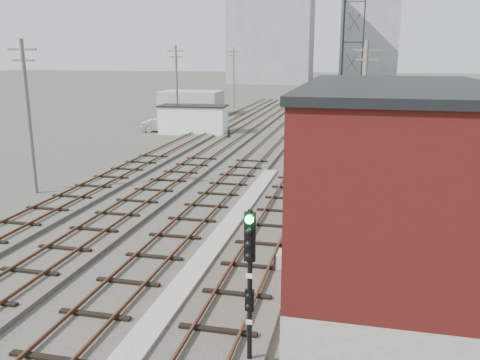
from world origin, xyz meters
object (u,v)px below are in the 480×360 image
(switch_stand, at_px, (229,134))
(car_silver, at_px, (161,125))
(car_red, at_px, (185,121))
(signal_mast, at_px, (250,275))
(site_trailer, at_px, (193,119))
(car_grey, at_px, (187,114))

(switch_stand, distance_m, car_silver, 8.87)
(car_red, bearing_deg, car_silver, 168.48)
(signal_mast, height_order, site_trailer, signal_mast)
(site_trailer, distance_m, car_red, 5.19)
(car_grey, bearing_deg, car_silver, -177.26)
(signal_mast, xyz_separation_m, car_red, (-16.66, 42.92, -1.97))
(car_silver, bearing_deg, switch_stand, -129.95)
(signal_mast, bearing_deg, car_red, 111.21)
(site_trailer, height_order, car_red, site_trailer)
(car_silver, xyz_separation_m, car_grey, (-0.76, 10.74, -0.08))
(car_silver, bearing_deg, site_trailer, -115.25)
(signal_mast, distance_m, car_grey, 53.04)
(signal_mast, bearing_deg, switch_stand, 105.21)
(car_red, xyz_separation_m, car_grey, (-2.05, 6.67, -0.03))
(signal_mast, xyz_separation_m, switch_stand, (-9.69, 35.63, -2.08))
(car_grey, bearing_deg, signal_mast, -160.61)
(site_trailer, relative_size, car_grey, 1.66)
(car_silver, relative_size, car_grey, 0.99)
(switch_stand, relative_size, car_silver, 0.27)
(signal_mast, bearing_deg, car_silver, 114.81)
(car_red, distance_m, car_silver, 4.28)
(car_red, bearing_deg, car_grey, 23.26)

